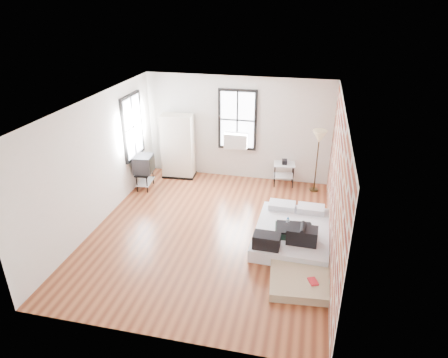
% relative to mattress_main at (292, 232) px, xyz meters
% --- Properties ---
extents(ground, '(6.00, 6.00, 0.00)m').
position_rel_mattress_main_xyz_m(ground, '(-1.74, -0.10, -0.18)').
color(ground, '#5E2A18').
rests_on(ground, ground).
extents(room_shell, '(5.02, 6.02, 2.80)m').
position_rel_mattress_main_xyz_m(room_shell, '(-1.51, 0.27, 1.56)').
color(room_shell, silver).
rests_on(room_shell, ground).
extents(mattress_main, '(1.56, 2.08, 0.65)m').
position_rel_mattress_main_xyz_m(mattress_main, '(0.00, 0.00, 0.00)').
color(mattress_main, white).
rests_on(mattress_main, ground).
extents(mattress_bare, '(1.23, 2.10, 0.43)m').
position_rel_mattress_main_xyz_m(mattress_bare, '(0.17, -0.75, -0.05)').
color(mattress_bare, tan).
rests_on(mattress_bare, ground).
extents(wardrobe, '(0.92, 0.57, 1.77)m').
position_rel_mattress_main_xyz_m(wardrobe, '(-3.33, 2.55, 0.70)').
color(wardrobe, black).
rests_on(wardrobe, ground).
extents(side_table, '(0.60, 0.50, 0.72)m').
position_rel_mattress_main_xyz_m(side_table, '(-0.41, 2.62, 0.31)').
color(side_table, black).
rests_on(side_table, ground).
extents(floor_lamp, '(0.35, 0.35, 1.64)m').
position_rel_mattress_main_xyz_m(floor_lamp, '(0.41, 2.47, 1.22)').
color(floor_lamp, '#2E220F').
rests_on(floor_lamp, ground).
extents(tv_stand, '(0.50, 0.68, 0.91)m').
position_rel_mattress_main_xyz_m(tv_stand, '(-3.96, 1.63, 0.47)').
color(tv_stand, black).
rests_on(tv_stand, ground).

